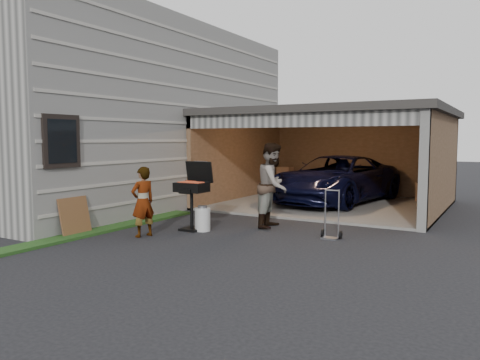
% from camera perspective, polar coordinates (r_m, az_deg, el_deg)
% --- Properties ---
extents(ground, '(80.00, 80.00, 0.00)m').
position_cam_1_polar(ground, '(9.38, -7.02, -7.61)').
color(ground, black).
rests_on(ground, ground).
extents(house, '(7.00, 11.00, 5.50)m').
position_cam_1_polar(house, '(16.17, -15.57, 7.32)').
color(house, '#474744').
rests_on(house, ground).
extents(groundcover_strip, '(0.50, 8.00, 0.06)m').
position_cam_1_polar(groundcover_strip, '(10.22, -20.67, -6.68)').
color(groundcover_strip, '#193814').
rests_on(groundcover_strip, ground).
extents(garage, '(6.80, 6.30, 2.90)m').
position_cam_1_polar(garage, '(14.87, 11.46, 4.23)').
color(garage, '#605E59').
rests_on(garage, ground).
extents(minivan, '(3.17, 5.58, 1.47)m').
position_cam_1_polar(minivan, '(14.97, 11.61, -0.12)').
color(minivan, black).
rests_on(minivan, ground).
extents(woman, '(0.48, 0.61, 1.47)m').
position_cam_1_polar(woman, '(9.99, -11.76, -2.62)').
color(woman, silver).
rests_on(woman, ground).
extents(man, '(0.86, 1.04, 1.96)m').
position_cam_1_polar(man, '(10.84, 4.04, -0.64)').
color(man, '#4E231F').
rests_on(man, ground).
extents(bbq_grill, '(0.69, 0.61, 1.54)m').
position_cam_1_polar(bbq_grill, '(10.52, -5.80, -1.17)').
color(bbq_grill, black).
rests_on(bbq_grill, ground).
extents(propane_tank, '(0.40, 0.40, 0.52)m').
position_cam_1_polar(propane_tank, '(10.49, -4.58, -4.82)').
color(propane_tank, silver).
rests_on(propane_tank, ground).
extents(plywood_panel, '(0.21, 0.74, 0.82)m').
position_cam_1_polar(plywood_panel, '(10.53, -19.48, -4.22)').
color(plywood_panel, brown).
rests_on(plywood_panel, ground).
extents(hand_truck, '(0.42, 0.32, 1.02)m').
position_cam_1_polar(hand_truck, '(9.85, 11.04, -5.90)').
color(hand_truck, slate).
rests_on(hand_truck, ground).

